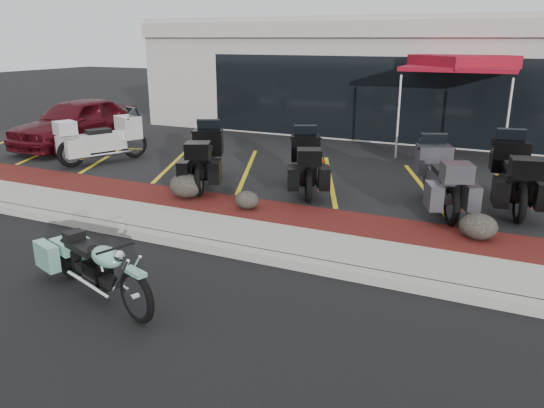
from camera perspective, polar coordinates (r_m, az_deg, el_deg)
The scene contains 18 objects.
ground at distance 7.87m, azimuth -7.48°, elevation -7.78°, with size 90.00×90.00×0.00m, color black.
curb at distance 8.54m, azimuth -4.26°, elevation -5.04°, with size 24.00×0.25×0.15m, color gray.
sidewalk at distance 9.11m, azimuth -2.10°, elevation -3.52°, with size 24.00×1.20×0.15m, color gray.
mulch_bed at distance 10.13m, azimuth 1.01°, elevation -1.30°, with size 24.00×1.20×0.16m, color #380E0C.
upper_lot at distance 15.04m, azimuth 9.53°, elevation 4.68°, with size 26.00×9.60×0.15m, color black.
dealership_building at distance 20.83m, azimuth 14.73°, elevation 13.23°, with size 18.00×8.16×4.00m.
boulder_left at distance 11.11m, azimuth -9.25°, elevation 1.97°, with size 0.72×0.60×0.51m, color black.
boulder_mid at distance 10.28m, azimuth -2.72°, elevation 0.45°, with size 0.49×0.41×0.35m, color black.
boulder_right at distance 9.34m, azimuth 21.31°, elevation -2.26°, with size 0.61×0.51×0.43m, color black.
hero_cruiser at distance 6.64m, azimuth -14.39°, elevation -8.88°, with size 2.56×0.65×0.90m, color #6FAD99, non-canonical shape.
touring_white at distance 15.13m, azimuth -14.66°, elevation 7.45°, with size 2.42×0.92×1.41m, color silver, non-canonical shape.
touring_black_front at distance 12.75m, azimuth -6.77°, elevation 6.02°, with size 2.36×0.90×1.37m, color black, non-canonical shape.
touring_black_mid at distance 12.19m, azimuth 3.57°, elevation 5.45°, with size 2.27×0.87×1.32m, color black, non-canonical shape.
touring_grey at distance 11.35m, azimuth 16.75°, elevation 3.95°, with size 2.34×0.89×1.36m, color #333238, non-canonical shape.
touring_black_rear at distance 12.01m, azimuth 23.99°, elevation 4.08°, with size 2.47×0.94×1.44m, color black, non-canonical shape.
parked_car at distance 17.28m, azimuth -20.26°, elevation 8.23°, with size 1.74×4.32×1.47m, color #430911.
traffic_cone at distance 14.27m, azimuth 5.03°, elevation 5.50°, with size 0.29×0.29×0.49m, color #D33A07.
popup_canopy at distance 16.03m, azimuth 19.79°, elevation 13.95°, with size 3.18×3.18×2.73m.
Camera 1 is at (3.93, -5.95, 3.33)m, focal length 35.00 mm.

